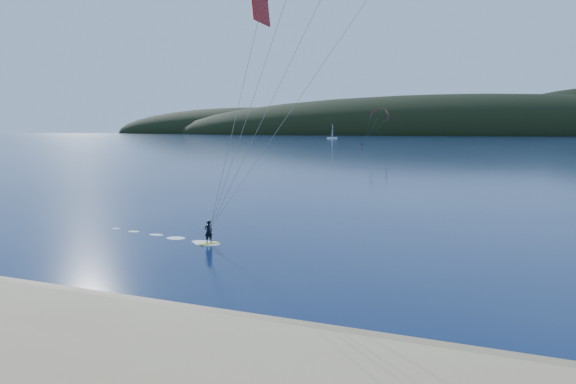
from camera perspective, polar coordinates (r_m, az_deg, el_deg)
The scene contains 6 objects.
ground at distance 19.61m, azimuth -18.25°, elevation -17.86°, with size 1800.00×1800.00×0.00m, color #08163D.
wet_sand at distance 22.93m, azimuth -10.87°, elevation -13.73°, with size 220.00×2.50×0.10m.
headland at distance 758.94m, azimuth 20.77°, elevation 6.09°, with size 1200.00×310.00×140.00m.
kitesurfer_near at distance 26.48m, azimuth 2.80°, elevation 19.79°, with size 24.84×9.48×18.12m.
kitesurfer_far at distance 224.16m, azimuth 10.30°, elevation 8.32°, with size 13.50×7.35×16.68m.
sailboat at distance 425.26m, azimuth 5.03°, elevation 6.17°, with size 9.11×5.73×12.74m.
Camera 1 is at (11.61, -13.53, 8.18)m, focal length 31.36 mm.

